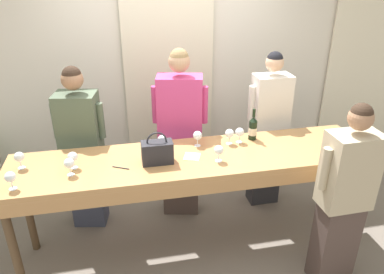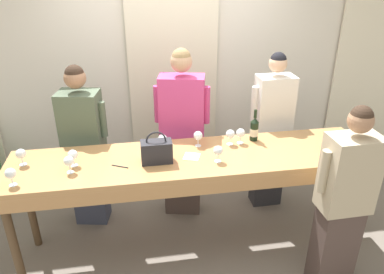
{
  "view_description": "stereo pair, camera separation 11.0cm",
  "coord_description": "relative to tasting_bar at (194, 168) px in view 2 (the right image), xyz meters",
  "views": [
    {
      "loc": [
        -0.59,
        -2.78,
        2.58
      ],
      "look_at": [
        0.0,
        0.07,
        1.16
      ],
      "focal_mm": 35.0,
      "sensor_mm": 36.0,
      "label": 1
    },
    {
      "loc": [
        -0.48,
        -2.8,
        2.58
      ],
      "look_at": [
        0.0,
        0.07,
        1.16
      ],
      "focal_mm": 35.0,
      "sensor_mm": 36.0,
      "label": 2
    }
  ],
  "objects": [
    {
      "name": "wall_back",
      "position": [
        0.0,
        1.49,
        0.49
      ],
      "size": [
        12.0,
        0.06,
        2.8
      ],
      "color": "silver",
      "rests_on": "ground_plane"
    },
    {
      "name": "wine_bottle",
      "position": [
        0.61,
        0.25,
        0.21
      ],
      "size": [
        0.08,
        0.08,
        0.3
      ],
      "color": "black",
      "rests_on": "tasting_bar"
    },
    {
      "name": "curtain_panel_right",
      "position": [
        2.53,
        1.42,
        0.44
      ],
      "size": [
        1.03,
        0.03,
        2.69
      ],
      "color": "#EFE5C6",
      "rests_on": "ground_plane"
    },
    {
      "name": "wine_glass_front_right",
      "position": [
        0.47,
        0.2,
        0.2
      ],
      "size": [
        0.08,
        0.08,
        0.15
      ],
      "color": "white",
      "rests_on": "tasting_bar"
    },
    {
      "name": "wine_glass_back_mid",
      "position": [
        0.19,
        -0.1,
        0.2
      ],
      "size": [
        0.08,
        0.08,
        0.15
      ],
      "color": "white",
      "rests_on": "tasting_bar"
    },
    {
      "name": "wine_glass_center_right",
      "position": [
        -1.42,
        0.11,
        0.2
      ],
      "size": [
        0.08,
        0.08,
        0.15
      ],
      "color": "white",
      "rests_on": "tasting_bar"
    },
    {
      "name": "guest_olive_jacket",
      "position": [
        -0.99,
        0.63,
        -0.04
      ],
      "size": [
        0.5,
        0.34,
        1.7
      ],
      "color": "#383D51",
      "rests_on": "ground_plane"
    },
    {
      "name": "wine_glass_back_right",
      "position": [
        0.37,
        0.2,
        0.2
      ],
      "size": [
        0.08,
        0.08,
        0.15
      ],
      "color": "white",
      "rests_on": "tasting_bar"
    },
    {
      "name": "wine_glass_center_left",
      "position": [
        0.07,
        0.21,
        0.2
      ],
      "size": [
        0.08,
        0.08,
        0.15
      ],
      "color": "white",
      "rests_on": "tasting_bar"
    },
    {
      "name": "pen",
      "position": [
        -0.63,
        -0.05,
        0.11
      ],
      "size": [
        0.14,
        0.08,
        0.01
      ],
      "color": "black",
      "rests_on": "tasting_bar"
    },
    {
      "name": "wine_glass_front_mid",
      "position": [
        -1.0,
        0.03,
        0.2
      ],
      "size": [
        0.08,
        0.08,
        0.15
      ],
      "color": "white",
      "rests_on": "tasting_bar"
    },
    {
      "name": "ground_plane",
      "position": [
        0.0,
        0.03,
        -0.91
      ],
      "size": [
        18.0,
        18.0,
        0.0
      ],
      "primitive_type": "plane",
      "color": "#70665B"
    },
    {
      "name": "napkin",
      "position": [
        -0.02,
        0.02,
        0.1
      ],
      "size": [
        0.17,
        0.17,
        0.0
      ],
      "color": "white",
      "rests_on": "tasting_bar"
    },
    {
      "name": "guest_pink_top",
      "position": [
        -0.01,
        0.63,
        0.02
      ],
      "size": [
        0.55,
        0.33,
        1.81
      ],
      "color": "#473833",
      "rests_on": "ground_plane"
    },
    {
      "name": "wine_glass_front_left",
      "position": [
        -1.02,
        -0.07,
        0.2
      ],
      "size": [
        0.08,
        0.08,
        0.15
      ],
      "color": "white",
      "rests_on": "tasting_bar"
    },
    {
      "name": "curtain_panel_center",
      "position": [
        0.0,
        1.42,
        0.44
      ],
      "size": [
        1.03,
        0.03,
        2.69
      ],
      "color": "#EFE5C6",
      "rests_on": "ground_plane"
    },
    {
      "name": "handbag",
      "position": [
        -0.32,
        -0.02,
        0.2
      ],
      "size": [
        0.26,
        0.13,
        0.28
      ],
      "color": "#232328",
      "rests_on": "tasting_bar"
    },
    {
      "name": "wine_glass_center_mid",
      "position": [
        -0.25,
        0.2,
        0.2
      ],
      "size": [
        0.08,
        0.08,
        0.15
      ],
      "color": "white",
      "rests_on": "tasting_bar"
    },
    {
      "name": "host_pouring",
      "position": [
        1.08,
        -0.6,
        -0.07
      ],
      "size": [
        0.5,
        0.26,
        1.65
      ],
      "color": "#473833",
      "rests_on": "ground_plane"
    },
    {
      "name": "tasting_bar",
      "position": [
        0.0,
        0.0,
        0.0
      ],
      "size": [
        3.17,
        0.71,
        1.01
      ],
      "color": "#B27F4C",
      "rests_on": "ground_plane"
    },
    {
      "name": "wine_glass_back_left",
      "position": [
        -1.42,
        -0.2,
        0.2
      ],
      "size": [
        0.08,
        0.08,
        0.15
      ],
      "color": "white",
      "rests_on": "tasting_bar"
    },
    {
      "name": "guest_cream_sweater",
      "position": [
        0.94,
        0.63,
        -0.02
      ],
      "size": [
        0.49,
        0.24,
        1.74
      ],
      "color": "#28282D",
      "rests_on": "ground_plane"
    }
  ]
}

